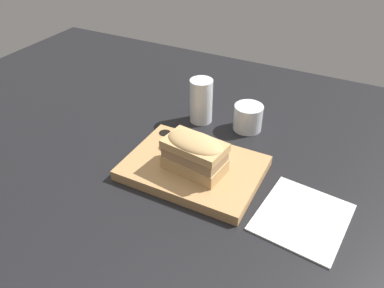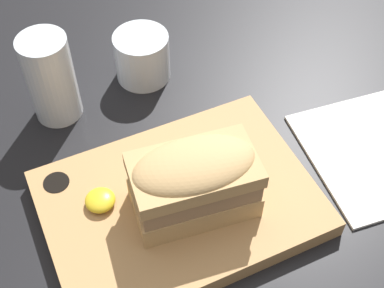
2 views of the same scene
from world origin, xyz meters
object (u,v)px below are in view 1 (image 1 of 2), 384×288
(sandwich, at_px, (195,153))
(water_glass, at_px, (201,104))
(wine_glass, at_px, (248,118))
(napkin, at_px, (302,217))
(serving_board, at_px, (193,168))

(sandwich, xyz_separation_m, water_glass, (-0.09, 0.23, -0.02))
(sandwich, bearing_deg, wine_glass, 81.97)
(wine_glass, relative_size, napkin, 0.38)
(water_glass, relative_size, wine_glass, 1.60)
(serving_board, relative_size, napkin, 1.52)
(serving_board, relative_size, water_glass, 2.48)
(water_glass, bearing_deg, wine_glass, 8.32)
(water_glass, bearing_deg, napkin, -34.86)
(sandwich, bearing_deg, water_glass, 112.74)
(serving_board, height_order, wine_glass, wine_glass)
(sandwich, bearing_deg, napkin, -2.74)
(wine_glass, bearing_deg, serving_board, -101.47)
(water_glass, height_order, napkin, water_glass)
(water_glass, bearing_deg, serving_board, -68.40)
(serving_board, xyz_separation_m, wine_glass, (0.05, 0.23, 0.02))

